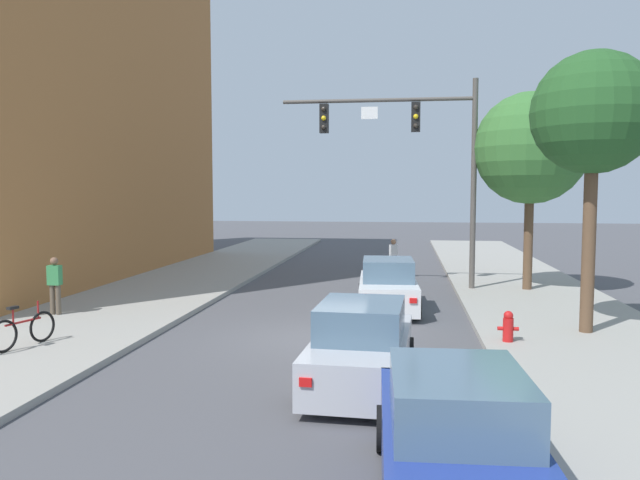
# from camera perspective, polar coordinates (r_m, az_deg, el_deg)

# --- Properties ---
(ground_plane) EXTENTS (120.00, 120.00, 0.00)m
(ground_plane) POSITION_cam_1_polar(r_m,az_deg,el_deg) (15.26, -0.47, -9.25)
(ground_plane) COLOR #4C4C51
(sidewalk_left) EXTENTS (5.00, 60.00, 0.15)m
(sidewalk_left) POSITION_cam_1_polar(r_m,az_deg,el_deg) (17.40, -22.36, -7.62)
(sidewalk_left) COLOR #99968E
(sidewalk_left) RESTS_ON ground
(sidewalk_right) EXTENTS (5.00, 60.00, 0.15)m
(sidewalk_right) POSITION_cam_1_polar(r_m,az_deg,el_deg) (15.69, 24.04, -8.97)
(sidewalk_right) COLOR #99968E
(sidewalk_right) RESTS_ON ground
(building_left_brick) EXTENTS (12.00, 20.00, 21.03)m
(building_left_brick) POSITION_cam_1_polar(r_m,az_deg,el_deg) (30.75, -27.56, 16.94)
(building_left_brick) COLOR #A86B38
(building_left_brick) RESTS_ON ground
(traffic_signal_mast) EXTENTS (7.04, 0.38, 7.50)m
(traffic_signal_mast) POSITION_cam_1_polar(r_m,az_deg,el_deg) (22.53, 9.11, 8.87)
(traffic_signal_mast) COLOR #514C47
(traffic_signal_mast) RESTS_ON sidewalk_right
(car_lead_white) EXTENTS (2.00, 4.32, 1.60)m
(car_lead_white) POSITION_cam_1_polar(r_m,az_deg,el_deg) (18.85, 6.36, -4.39)
(car_lead_white) COLOR silver
(car_lead_white) RESTS_ON ground
(car_following_silver) EXTENTS (1.98, 4.31, 1.60)m
(car_following_silver) POSITION_cam_1_polar(r_m,az_deg,el_deg) (11.57, 3.92, -10.04)
(car_following_silver) COLOR #B7B7BC
(car_following_silver) RESTS_ON ground
(car_third_blue) EXTENTS (1.98, 4.31, 1.60)m
(car_third_blue) POSITION_cam_1_polar(r_m,az_deg,el_deg) (7.64, 12.58, -17.94)
(car_third_blue) COLOR navy
(car_third_blue) RESTS_ON ground
(pedestrian_sidewalk_left_walker) EXTENTS (0.36, 0.22, 1.64)m
(pedestrian_sidewalk_left_walker) POSITION_cam_1_polar(r_m,az_deg,el_deg) (18.87, -23.56, -3.68)
(pedestrian_sidewalk_left_walker) COLOR brown
(pedestrian_sidewalk_left_walker) RESTS_ON sidewalk_left
(pedestrian_crossing_road) EXTENTS (0.36, 0.22, 1.64)m
(pedestrian_crossing_road) POSITION_cam_1_polar(r_m,az_deg,el_deg) (26.01, 6.88, -1.52)
(pedestrian_crossing_road) COLOR #232847
(pedestrian_crossing_road) RESTS_ON ground
(bicycle_leaning) EXTENTS (0.50, 1.73, 0.98)m
(bicycle_leaning) POSITION_cam_1_polar(r_m,az_deg,el_deg) (15.32, -26.00, -7.58)
(bicycle_leaning) COLOR black
(bicycle_leaning) RESTS_ON sidewalk_left
(fire_hydrant) EXTENTS (0.48, 0.24, 0.72)m
(fire_hydrant) POSITION_cam_1_polar(r_m,az_deg,el_deg) (14.97, 17.19, -7.72)
(fire_hydrant) COLOR red
(fire_hydrant) RESTS_ON sidewalk_right
(street_tree_nearest) EXTENTS (2.98, 2.98, 6.89)m
(street_tree_nearest) POSITION_cam_1_polar(r_m,az_deg,el_deg) (16.47, 24.20, 10.63)
(street_tree_nearest) COLOR brown
(street_tree_nearest) RESTS_ON sidewalk_right
(street_tree_second) EXTENTS (3.95, 3.95, 7.01)m
(street_tree_second) POSITION_cam_1_polar(r_m,az_deg,el_deg) (22.98, 19.11, 8.08)
(street_tree_second) COLOR brown
(street_tree_second) RESTS_ON sidewalk_right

